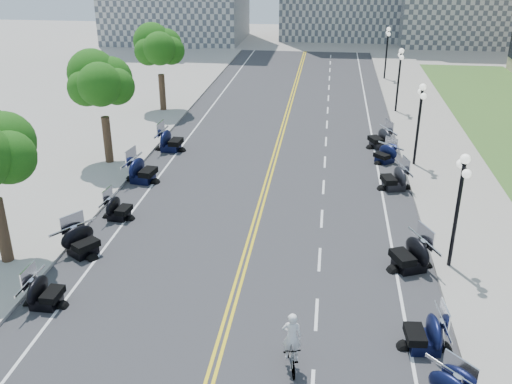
{
  "coord_description": "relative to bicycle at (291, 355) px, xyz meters",
  "views": [
    {
      "loc": [
        3.23,
        -17.56,
        12.61
      ],
      "look_at": [
        0.12,
        6.34,
        2.0
      ],
      "focal_mm": 40.0,
      "sensor_mm": 36.0,
      "label": 1
    }
  ],
  "objects": [
    {
      "name": "motorcycle_n_9",
      "position": [
        4.4,
        19.41,
        0.11
      ],
      "size": [
        2.49,
        2.49,
        1.23
      ],
      "primitive_type": null,
      "rotation": [
        0.0,
        0.0,
        -0.81
      ],
      "color": "black",
      "rests_on": "road"
    },
    {
      "name": "edge_line_south",
      "position": [
        -8.87,
        12.97,
        -0.5
      ],
      "size": [
        0.12,
        90.0,
        0.0
      ],
      "primitive_type": "cube",
      "color": "white",
      "rests_on": "road"
    },
    {
      "name": "motorcycle_s_5",
      "position": [
        -9.4,
        2.23,
        0.14
      ],
      "size": [
        1.91,
        1.91,
        1.31
      ],
      "primitive_type": null,
      "rotation": [
        0.0,
        0.0,
        1.55
      ],
      "color": "black",
      "rests_on": "road"
    },
    {
      "name": "road",
      "position": [
        -2.47,
        12.97,
        -0.51
      ],
      "size": [
        16.0,
        90.0,
        0.01
      ],
      "primitive_type": "cube",
      "color": "#333335",
      "rests_on": "ground"
    },
    {
      "name": "ground",
      "position": [
        -2.47,
        2.97,
        -0.51
      ],
      "size": [
        160.0,
        160.0,
        0.0
      ],
      "primitive_type": "plane",
      "color": "gray"
    },
    {
      "name": "motorcycle_n_10",
      "position": [
        4.29,
        22.21,
        0.22
      ],
      "size": [
        2.73,
        2.73,
        1.46
      ],
      "primitive_type": null,
      "rotation": [
        0.0,
        0.0,
        -1.17
      ],
      "color": "black",
      "rests_on": "road"
    },
    {
      "name": "bicycle",
      "position": [
        0.0,
        0.0,
        0.0
      ],
      "size": [
        0.81,
        1.76,
        1.02
      ],
      "primitive_type": "imported",
      "rotation": [
        0.0,
        0.0,
        0.2
      ],
      "color": "#A51414",
      "rests_on": "road"
    },
    {
      "name": "street_lamp_2",
      "position": [
        6.13,
        6.97,
        2.09
      ],
      "size": [
        0.5,
        1.2,
        4.9
      ],
      "primitive_type": null,
      "color": "black",
      "rests_on": "sidewalk_north"
    },
    {
      "name": "lane_dash_14",
      "position": [
        0.73,
        34.97,
        -0.5
      ],
      "size": [
        0.12,
        2.0,
        0.0
      ],
      "primitive_type": "cube",
      "color": "white",
      "rests_on": "road"
    },
    {
      "name": "motorcycle_s_6",
      "position": [
        -9.6,
        6.1,
        0.2
      ],
      "size": [
        2.82,
        2.82,
        1.42
      ],
      "primitive_type": null,
      "rotation": [
        0.0,
        0.0,
        0.97
      ],
      "color": "black",
      "rests_on": "road"
    },
    {
      "name": "lane_dash_10",
      "position": [
        0.73,
        18.97,
        -0.5
      ],
      "size": [
        0.12,
        2.0,
        0.0
      ],
      "primitive_type": "cube",
      "color": "white",
      "rests_on": "road"
    },
    {
      "name": "centerline_yellow_a",
      "position": [
        -2.59,
        12.97,
        -0.5
      ],
      "size": [
        0.12,
        90.0,
        0.0
      ],
      "primitive_type": "cube",
      "color": "yellow",
      "rests_on": "road"
    },
    {
      "name": "lane_dash_11",
      "position": [
        0.73,
        22.97,
        -0.5
      ],
      "size": [
        0.12,
        2.0,
        0.0
      ],
      "primitive_type": "cube",
      "color": "white",
      "rests_on": "road"
    },
    {
      "name": "street_lamp_3",
      "position": [
        6.13,
        18.97,
        2.09
      ],
      "size": [
        0.5,
        1.2,
        4.9
      ],
      "primitive_type": null,
      "color": "black",
      "rests_on": "sidewalk_north"
    },
    {
      "name": "lane_dash_16",
      "position": [
        0.73,
        42.97,
        -0.5
      ],
      "size": [
        0.12,
        2.0,
        0.0
      ],
      "primitive_type": "cube",
      "color": "white",
      "rests_on": "road"
    },
    {
      "name": "lane_dash_18",
      "position": [
        0.73,
        50.97,
        -0.5
      ],
      "size": [
        0.12,
        2.0,
        0.0
      ],
      "primitive_type": "cube",
      "color": "white",
      "rests_on": "road"
    },
    {
      "name": "lane_dash_17",
      "position": [
        0.73,
        46.97,
        -0.5
      ],
      "size": [
        0.12,
        2.0,
        0.0
      ],
      "primitive_type": "cube",
      "color": "white",
      "rests_on": "road"
    },
    {
      "name": "centerline_yellow_b",
      "position": [
        -2.35,
        12.97,
        -0.5
      ],
      "size": [
        0.12,
        90.0,
        0.0
      ],
      "primitive_type": "cube",
      "color": "yellow",
      "rests_on": "road"
    },
    {
      "name": "tree_4",
      "position": [
        -12.47,
        28.97,
        4.24
      ],
      "size": [
        4.8,
        4.8,
        9.2
      ],
      "primitive_type": null,
      "color": "#235619",
      "rests_on": "sidewalk_south"
    },
    {
      "name": "lane_dash_12",
      "position": [
        0.73,
        26.97,
        -0.5
      ],
      "size": [
        0.12,
        2.0,
        0.0
      ],
      "primitive_type": "cube",
      "color": "white",
      "rests_on": "road"
    },
    {
      "name": "motorcycle_s_9",
      "position": [
        -9.35,
        19.83,
        0.26
      ],
      "size": [
        2.36,
        2.36,
        1.54
      ],
      "primitive_type": null,
      "rotation": [
        0.0,
        0.0,
        1.5
      ],
      "color": "black",
      "rests_on": "road"
    },
    {
      "name": "street_lamp_4",
      "position": [
        6.13,
        30.97,
        2.09
      ],
      "size": [
        0.5,
        1.2,
        4.9
      ],
      "primitive_type": null,
      "color": "black",
      "rests_on": "sidewalk_north"
    },
    {
      "name": "motorcycle_n_5",
      "position": [
        4.36,
        1.52,
        0.18
      ],
      "size": [
        2.12,
        2.12,
        1.38
      ],
      "primitive_type": null,
      "rotation": [
        0.0,
        0.0,
        -1.49
      ],
      "color": "black",
      "rests_on": "road"
    },
    {
      "name": "lane_dash_8",
      "position": [
        0.73,
        10.97,
        -0.5
      ],
      "size": [
        0.12,
        2.0,
        0.0
      ],
      "primitive_type": "cube",
      "color": "white",
      "rests_on": "road"
    },
    {
      "name": "motorcycle_n_6",
      "position": [
        4.46,
        6.69,
        0.25
      ],
      "size": [
        2.87,
        2.87,
        1.53
      ],
      "primitive_type": null,
      "rotation": [
        0.0,
        0.0,
        -1.16
      ],
      "color": "black",
      "rests_on": "road"
    },
    {
      "name": "cyclist_rider",
      "position": [
        0.0,
        0.0,
        1.38
      ],
      "size": [
        0.63,
        0.42,
        1.73
      ],
      "primitive_type": "imported",
      "rotation": [
        0.0,
        0.0,
        3.14
      ],
      "color": "silver",
      "rests_on": "bicycle"
    },
    {
      "name": "lane_dash_19",
      "position": [
        0.73,
        54.97,
        -0.5
      ],
      "size": [
        0.12,
        2.0,
        0.0
      ],
      "primitive_type": "cube",
      "color": "white",
      "rests_on": "road"
    },
    {
      "name": "street_lamp_5",
      "position": [
        6.13,
        42.97,
        2.09
      ],
      "size": [
        0.5,
        1.2,
        4.9
      ],
      "primitive_type": null,
      "color": "black",
      "rests_on": "sidewalk_north"
    },
    {
      "name": "lane_dash_7",
      "position": [
        0.73,
        6.97,
        -0.5
      ],
      "size": [
        0.12,
        2.0,
        0.0
      ],
      "primitive_type": "cube",
      "color": "white",
      "rests_on": "road"
    },
    {
      "name": "lane_dash_6",
      "position": [
        0.73,
        2.97,
        -0.5
      ],
      "size": [
        0.12,
        2.0,
        0.0
      ],
      "primitive_type": "cube",
      "color": "white",
      "rests_on": "road"
    },
    {
      "name": "sidewalk_south",
      "position": [
        -12.97,
        12.97,
        -0.44
      ],
      "size": [
        5.0,
        90.0,
        0.15
      ],
      "primitive_type": "cube",
      "color": "#9E9991",
      "rests_on": "ground"
    },
    {
      "name": "motorcycle_s_8",
      "position": [
        -9.54,
        14.45,
        0.27
      ],
      "size": [
        2.52,
        2.52,
        1.56
      ],
      "primitive_type": null,
      "rotation": [
        0.0,
        0.0,
        1.43
      ],
      "color": "black",
      "rests_on": "road"
    },
    {
      "name": "edge_line_north",
      "position": [
        3.93,
        12.97,
        -0.5
      ],
      "size": [
        0.12,
        90.0,
        0.0
      ],
      "primitive_type": "cube",
      "color": "white",
      "rests_on": "road"
    },
    {
      "name": "lane_dash_15",
      "position": [
        0.73,
        38.97,
        -0.5
      ],
      "size": [
        0.12,
        2.0,
        0.0
      ],
      "primitive_type": "cube",
      "color": "white",
      "rests_on": "road"
    },
    {
      "name": "motorcycle_n_8",
      "position": [
        4.59,
        15.23,
        0.21
      ],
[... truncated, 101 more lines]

